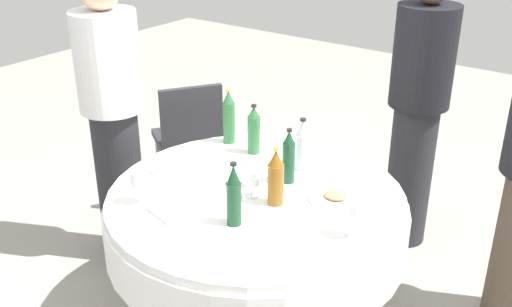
{
  "coord_description": "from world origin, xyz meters",
  "views": [
    {
      "loc": [
        1.43,
        -1.93,
        2.08
      ],
      "look_at": [
        0.0,
        0.0,
        0.94
      ],
      "focal_mm": 42.1,
      "sensor_mm": 36.0,
      "label": 1
    }
  ],
  "objects_px": {
    "bottle_amber_north": "(276,178)",
    "person_west": "(418,109)",
    "bottle_green_mid": "(254,131)",
    "bottle_green_near": "(229,118)",
    "wine_glass_mid": "(248,168)",
    "wine_glass_far": "(139,180)",
    "wine_glass_near": "(354,213)",
    "wine_glass_north": "(251,178)",
    "bottle_dark_green_right": "(234,196)",
    "plate_south": "(172,168)",
    "chair_near": "(189,134)",
    "bottle_dark_green_west": "(289,158)",
    "bottle_clear_inner": "(302,146)",
    "plate_left": "(335,198)",
    "person_right": "(113,117)",
    "dining_table": "(256,221)"
  },
  "relations": [
    {
      "from": "plate_south",
      "to": "person_west",
      "type": "bearing_deg",
      "value": 58.05
    },
    {
      "from": "wine_glass_far",
      "to": "person_right",
      "type": "distance_m",
      "value": 0.75
    },
    {
      "from": "bottle_dark_green_west",
      "to": "wine_glass_far",
      "type": "distance_m",
      "value": 0.69
    },
    {
      "from": "wine_glass_near",
      "to": "wine_glass_far",
      "type": "bearing_deg",
      "value": -160.53
    },
    {
      "from": "bottle_green_mid",
      "to": "bottle_green_near",
      "type": "height_order",
      "value": "bottle_green_near"
    },
    {
      "from": "plate_south",
      "to": "bottle_green_near",
      "type": "bearing_deg",
      "value": 87.08
    },
    {
      "from": "bottle_dark_green_right",
      "to": "bottle_dark_green_west",
      "type": "bearing_deg",
      "value": 93.45
    },
    {
      "from": "bottle_dark_green_west",
      "to": "dining_table",
      "type": "bearing_deg",
      "value": -105.63
    },
    {
      "from": "bottle_green_near",
      "to": "wine_glass_near",
      "type": "height_order",
      "value": "bottle_green_near"
    },
    {
      "from": "dining_table",
      "to": "wine_glass_mid",
      "type": "xyz_separation_m",
      "value": [
        -0.07,
        0.04,
        0.25
      ]
    },
    {
      "from": "dining_table",
      "to": "chair_near",
      "type": "distance_m",
      "value": 1.29
    },
    {
      "from": "wine_glass_mid",
      "to": "wine_glass_near",
      "type": "relative_size",
      "value": 0.87
    },
    {
      "from": "bottle_dark_green_right",
      "to": "chair_near",
      "type": "xyz_separation_m",
      "value": [
        -1.15,
        0.97,
        -0.35
      ]
    },
    {
      "from": "bottle_clear_inner",
      "to": "person_west",
      "type": "bearing_deg",
      "value": 73.54
    },
    {
      "from": "wine_glass_near",
      "to": "wine_glass_north",
      "type": "bearing_deg",
      "value": 177.26
    },
    {
      "from": "bottle_amber_north",
      "to": "person_west",
      "type": "height_order",
      "value": "person_west"
    },
    {
      "from": "dining_table",
      "to": "bottle_dark_green_right",
      "type": "bearing_deg",
      "value": -73.1
    },
    {
      "from": "bottle_clear_inner",
      "to": "wine_glass_near",
      "type": "xyz_separation_m",
      "value": [
        0.49,
        -0.39,
        -0.01
      ]
    },
    {
      "from": "bottle_green_near",
      "to": "plate_south",
      "type": "xyz_separation_m",
      "value": [
        -0.02,
        -0.43,
        -0.13
      ]
    },
    {
      "from": "bottle_green_mid",
      "to": "chair_near",
      "type": "relative_size",
      "value": 0.31
    },
    {
      "from": "person_right",
      "to": "bottle_clear_inner",
      "type": "bearing_deg",
      "value": -71.43
    },
    {
      "from": "bottle_clear_inner",
      "to": "person_west",
      "type": "distance_m",
      "value": 0.87
    },
    {
      "from": "bottle_green_mid",
      "to": "wine_glass_north",
      "type": "bearing_deg",
      "value": -54.86
    },
    {
      "from": "bottle_green_near",
      "to": "bottle_amber_north",
      "type": "bearing_deg",
      "value": -34.42
    },
    {
      "from": "bottle_green_mid",
      "to": "chair_near",
      "type": "distance_m",
      "value": 0.94
    },
    {
      "from": "bottle_dark_green_west",
      "to": "bottle_green_mid",
      "type": "relative_size",
      "value": 1.02
    },
    {
      "from": "bottle_clear_inner",
      "to": "chair_near",
      "type": "bearing_deg",
      "value": 161.25
    },
    {
      "from": "bottle_dark_green_right",
      "to": "bottle_green_mid",
      "type": "bearing_deg",
      "value": 119.91
    },
    {
      "from": "dining_table",
      "to": "person_right",
      "type": "height_order",
      "value": "person_right"
    },
    {
      "from": "dining_table",
      "to": "chair_near",
      "type": "bearing_deg",
      "value": 146.4
    },
    {
      "from": "person_west",
      "to": "wine_glass_near",
      "type": "bearing_deg",
      "value": -65.33
    },
    {
      "from": "wine_glass_near",
      "to": "wine_glass_far",
      "type": "distance_m",
      "value": 0.94
    },
    {
      "from": "wine_glass_far",
      "to": "plate_south",
      "type": "xyz_separation_m",
      "value": [
        -0.12,
        0.32,
        -0.1
      ]
    },
    {
      "from": "bottle_green_mid",
      "to": "person_west",
      "type": "xyz_separation_m",
      "value": [
        0.55,
        0.82,
        -0.01
      ]
    },
    {
      "from": "wine_glass_mid",
      "to": "chair_near",
      "type": "bearing_deg",
      "value": 146.02
    },
    {
      "from": "dining_table",
      "to": "wine_glass_mid",
      "type": "relative_size",
      "value": 10.23
    },
    {
      "from": "bottle_green_mid",
      "to": "wine_glass_far",
      "type": "xyz_separation_m",
      "value": [
        -0.09,
        -0.72,
        -0.01
      ]
    },
    {
      "from": "bottle_dark_green_right",
      "to": "chair_near",
      "type": "distance_m",
      "value": 1.55
    },
    {
      "from": "wine_glass_near",
      "to": "plate_left",
      "type": "distance_m",
      "value": 0.31
    },
    {
      "from": "plate_left",
      "to": "chair_near",
      "type": "height_order",
      "value": "chair_near"
    },
    {
      "from": "bottle_amber_north",
      "to": "wine_glass_far",
      "type": "bearing_deg",
      "value": -144.03
    },
    {
      "from": "wine_glass_mid",
      "to": "wine_glass_far",
      "type": "height_order",
      "value": "wine_glass_far"
    },
    {
      "from": "wine_glass_near",
      "to": "plate_south",
      "type": "bearing_deg",
      "value": 179.46
    },
    {
      "from": "wine_glass_far",
      "to": "wine_glass_near",
      "type": "bearing_deg",
      "value": 19.47
    },
    {
      "from": "bottle_clear_inner",
      "to": "bottle_green_mid",
      "type": "height_order",
      "value": "bottle_clear_inner"
    },
    {
      "from": "person_west",
      "to": "bottle_dark_green_west",
      "type": "bearing_deg",
      "value": -89.55
    },
    {
      "from": "bottle_green_mid",
      "to": "wine_glass_near",
      "type": "height_order",
      "value": "bottle_green_mid"
    },
    {
      "from": "wine_glass_north",
      "to": "wine_glass_far",
      "type": "height_order",
      "value": "wine_glass_far"
    },
    {
      "from": "wine_glass_near",
      "to": "chair_near",
      "type": "bearing_deg",
      "value": 154.31
    },
    {
      "from": "bottle_amber_north",
      "to": "chair_near",
      "type": "height_order",
      "value": "bottle_amber_north"
    }
  ]
}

